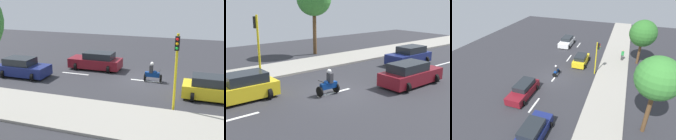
% 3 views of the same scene
% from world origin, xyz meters
% --- Properties ---
extents(ground_plane, '(40.00, 60.00, 0.10)m').
position_xyz_m(ground_plane, '(0.00, 0.00, -0.05)').
color(ground_plane, '#2D2D33').
extents(sidewalk, '(4.00, 60.00, 0.15)m').
position_xyz_m(sidewalk, '(7.00, 0.00, 0.07)').
color(sidewalk, '#9E998E').
rests_on(sidewalk, ground).
extents(lane_stripe_north, '(0.20, 2.40, 0.01)m').
position_xyz_m(lane_stripe_north, '(0.00, -6.00, 0.01)').
color(lane_stripe_north, white).
rests_on(lane_stripe_north, ground).
extents(lane_stripe_mid, '(0.20, 2.40, 0.01)m').
position_xyz_m(lane_stripe_mid, '(0.00, 0.00, 0.01)').
color(lane_stripe_mid, white).
rests_on(lane_stripe_mid, ground).
extents(lane_stripe_south, '(0.20, 2.40, 0.01)m').
position_xyz_m(lane_stripe_south, '(0.00, 6.00, 0.01)').
color(lane_stripe_south, white).
rests_on(lane_stripe_south, ground).
extents(lane_stripe_far_south, '(0.20, 2.40, 0.01)m').
position_xyz_m(lane_stripe_far_south, '(0.00, 12.00, 0.01)').
color(lane_stripe_far_south, white).
rests_on(lane_stripe_far_south, ground).
extents(car_dark_blue, '(2.25, 4.11, 1.52)m').
position_xyz_m(car_dark_blue, '(1.90, -9.68, 0.71)').
color(car_dark_blue, navy).
rests_on(car_dark_blue, ground).
extents(car_maroon, '(2.23, 4.54, 1.52)m').
position_xyz_m(car_maroon, '(-1.87, -4.84, 0.71)').
color(car_maroon, maroon).
rests_on(car_maroon, ground).
extents(car_white, '(2.34, 4.41, 1.52)m').
position_xyz_m(car_white, '(-2.12, 11.26, 0.71)').
color(car_white, white).
rests_on(car_white, ground).
extents(car_yellow_cab, '(2.16, 3.96, 1.52)m').
position_xyz_m(car_yellow_cab, '(2.25, 4.75, 0.71)').
color(car_yellow_cab, yellow).
rests_on(car_yellow_cab, ground).
extents(motorcycle, '(0.60, 1.30, 1.53)m').
position_xyz_m(motorcycle, '(-0.03, 0.47, 0.64)').
color(motorcycle, black).
rests_on(motorcycle, ground).
extents(pedestrian_near_signal, '(0.40, 0.24, 1.69)m').
position_xyz_m(pedestrian_near_signal, '(7.97, 7.72, 1.06)').
color(pedestrian_near_signal, '#3F3F3F').
rests_on(pedestrian_near_signal, sidewalk).
extents(traffic_light_corner, '(0.49, 0.24, 4.50)m').
position_xyz_m(traffic_light_corner, '(4.85, 2.53, 2.93)').
color(traffic_light_corner, yellow).
rests_on(traffic_light_corner, ground).
extents(street_tree_center, '(3.38, 3.38, 7.15)m').
position_xyz_m(street_tree_center, '(10.62, -5.94, 5.42)').
color(street_tree_center, brown).
rests_on(street_tree_center, ground).
extents(street_tree_south, '(3.70, 3.70, 6.50)m').
position_xyz_m(street_tree_south, '(10.18, 7.68, 4.62)').
color(street_tree_south, brown).
rests_on(street_tree_south, ground).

